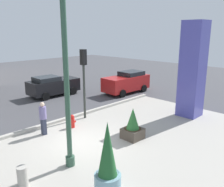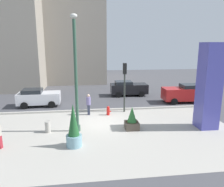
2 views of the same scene
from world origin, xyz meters
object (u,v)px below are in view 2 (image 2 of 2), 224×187
object	(u,v)px
art_pillar_blue	(209,87)
lamp_post	(76,77)
car_intersection	(128,88)
concrete_bollard	(48,127)
potted_plant_near_right	(132,120)
car_passing_lane	(38,97)
traffic_light_corner	(125,79)
potted_plant_near_left	(74,129)
fire_hydrant	(108,111)
pedestrian_on_sidewalk	(89,103)
car_far_lane	(185,93)

from	to	relation	value
art_pillar_blue	lamp_post	bearing A→B (deg)	176.88
lamp_post	car_intersection	bearing A→B (deg)	61.10
lamp_post	concrete_bollard	distance (m)	3.82
potted_plant_near_right	car_intersection	bearing A→B (deg)	79.75
car_passing_lane	traffic_light_corner	bearing A→B (deg)	-20.60
potted_plant_near_left	fire_hydrant	size ratio (longest dim) A/B	3.34
potted_plant_near_right	pedestrian_on_sidewalk	size ratio (longest dim) A/B	0.91
fire_hydrant	car_passing_lane	bearing A→B (deg)	149.77
potted_plant_near_right	car_passing_lane	bearing A→B (deg)	137.24
potted_plant_near_left	potted_plant_near_right	world-z (taller)	potted_plant_near_left
car_far_lane	pedestrian_on_sidewalk	bearing A→B (deg)	-163.62
lamp_post	concrete_bollard	bearing A→B (deg)	179.18
car_intersection	car_passing_lane	bearing A→B (deg)	-160.91
fire_hydrant	traffic_light_corner	xyz separation A→B (m)	(1.48, 0.72, 2.47)
art_pillar_blue	car_intersection	size ratio (longest dim) A/B	1.40
art_pillar_blue	concrete_bollard	world-z (taller)	art_pillar_blue
lamp_post	fire_hydrant	world-z (taller)	lamp_post
concrete_bollard	car_passing_lane	size ratio (longest dim) A/B	0.19
concrete_bollard	car_passing_lane	world-z (taller)	car_passing_lane
potted_plant_near_right	traffic_light_corner	xyz separation A→B (m)	(0.22, 4.00, 2.18)
traffic_light_corner	car_far_lane	xyz separation A→B (m)	(6.63, 2.41, -1.91)
traffic_light_corner	car_intersection	distance (m)	6.60
car_passing_lane	car_far_lane	bearing A→B (deg)	-1.88
art_pillar_blue	car_far_lane	distance (m)	7.23
potted_plant_near_left	car_far_lane	bearing A→B (deg)	38.70
pedestrian_on_sidewalk	fire_hydrant	bearing A→B (deg)	-10.41
potted_plant_near_right	concrete_bollard	bearing A→B (deg)	178.20
car_intersection	concrete_bollard	bearing A→B (deg)	-126.87
art_pillar_blue	potted_plant_near_left	size ratio (longest dim) A/B	2.32
car_intersection	car_passing_lane	world-z (taller)	car_intersection
concrete_bollard	traffic_light_corner	world-z (taller)	traffic_light_corner
car_far_lane	lamp_post	bearing A→B (deg)	-149.21
potted_plant_near_left	traffic_light_corner	xyz separation A→B (m)	(4.03, 6.13, 1.78)
art_pillar_blue	fire_hydrant	world-z (taller)	art_pillar_blue
art_pillar_blue	potted_plant_near_left	distance (m)	9.35
fire_hydrant	car_passing_lane	size ratio (longest dim) A/B	0.19
art_pillar_blue	potted_plant_near_left	bearing A→B (deg)	-168.71
traffic_light_corner	lamp_post	bearing A→B (deg)	-135.26
concrete_bollard	car_far_lane	xyz separation A→B (m)	(12.46, 6.24, 0.55)
concrete_bollard	traffic_light_corner	xyz separation A→B (m)	(5.83, 3.82, 2.46)
potted_plant_near_left	car_far_lane	xyz separation A→B (m)	(10.66, 8.54, -0.13)
art_pillar_blue	fire_hydrant	size ratio (longest dim) A/B	7.76
car_passing_lane	pedestrian_on_sidewalk	size ratio (longest dim) A/B	2.26
art_pillar_blue	traffic_light_corner	distance (m)	6.58
fire_hydrant	pedestrian_on_sidewalk	world-z (taller)	pedestrian_on_sidewalk
art_pillar_blue	car_far_lane	size ratio (longest dim) A/B	1.34
car_passing_lane	pedestrian_on_sidewalk	world-z (taller)	pedestrian_on_sidewalk
potted_plant_near_right	car_far_lane	size ratio (longest dim) A/B	0.36
lamp_post	potted_plant_near_left	world-z (taller)	lamp_post
car_passing_lane	pedestrian_on_sidewalk	bearing A→B (deg)	-35.74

